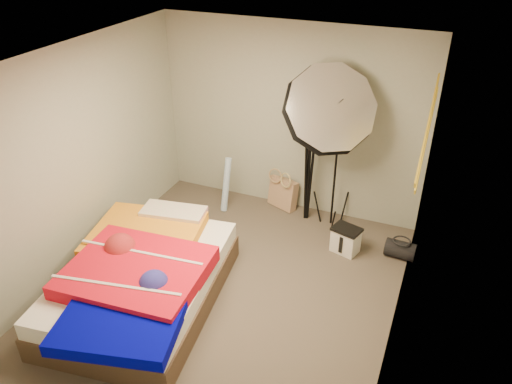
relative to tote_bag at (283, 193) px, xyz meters
The scene contains 15 objects.
floor 1.91m from the tote_bag, 88.94° to the right, with size 4.00×4.00×0.00m, color brown.
ceiling 2.98m from the tote_bag, 88.94° to the right, with size 4.00×4.00×0.00m, color silver.
wall_back 1.05m from the tote_bag, 70.62° to the left, with size 3.50×3.50×0.00m, color gray.
wall_front 4.04m from the tote_bag, 89.48° to the right, with size 3.50×3.50×0.00m, color gray.
wall_left 2.76m from the tote_bag, 132.07° to the right, with size 4.00×4.00×0.00m, color gray.
wall_right 2.81m from the tote_bag, 46.78° to the right, with size 4.00×4.00×0.00m, color gray.
tote_bag is the anchor object (origin of this frame).
wrapping_roll 0.80m from the tote_bag, 152.67° to the right, with size 0.09×0.09×0.76m, color #5C93CF.
camera_case 1.26m from the tote_bag, 33.42° to the right, with size 0.31×0.22×0.31m, color silver.
duffel_bag 1.78m from the tote_bag, 18.36° to the right, with size 0.21×0.21×0.35m, color black.
wall_stripe_upper 2.80m from the tote_bag, 36.37° to the right, with size 0.02×1.10×0.10m, color gold.
wall_stripe_lower 2.57m from the tote_bag, 30.75° to the right, with size 0.02×1.10×0.10m, color gold.
bed 2.49m from the tote_bag, 106.17° to the right, with size 1.79×2.40×0.62m.
photo_umbrella 1.60m from the tote_bag, 29.65° to the right, with size 1.09×1.23×2.27m.
camera_tripod 0.72m from the tote_bag, 21.95° to the right, with size 0.08×0.08×1.39m.
Camera 1 is at (1.90, -3.73, 3.66)m, focal length 35.00 mm.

